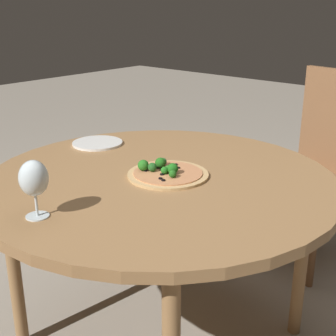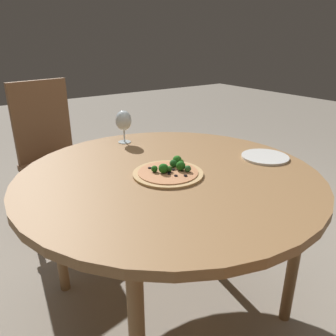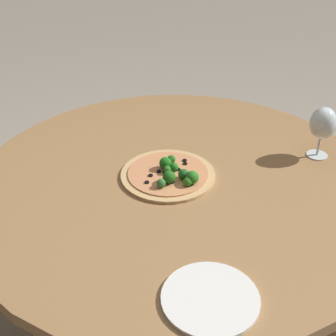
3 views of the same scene
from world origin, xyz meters
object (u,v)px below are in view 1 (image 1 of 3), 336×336
(pizza, at_px, (166,172))
(wine_glass, at_px, (34,179))
(chair, at_px, (319,164))
(plate_near, at_px, (98,143))

(pizza, bearing_deg, wine_glass, -6.48)
(chair, distance_m, plate_near, 1.11)
(chair, relative_size, wine_glass, 5.67)
(wine_glass, relative_size, plate_near, 0.79)
(plate_near, bearing_deg, wine_glass, 35.61)
(chair, xyz_separation_m, wine_glass, (1.49, -0.21, 0.30))
(pizza, relative_size, wine_glass, 1.68)
(chair, relative_size, pizza, 3.37)
(wine_glass, distance_m, plate_near, 0.74)
(chair, bearing_deg, pizza, -89.49)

